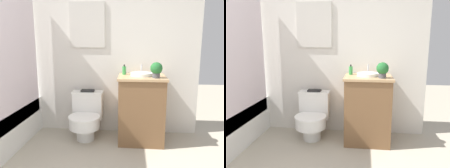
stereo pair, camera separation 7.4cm
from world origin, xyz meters
TOP-DOWN VIEW (x-y plane):
  - wall_back at (0.00, 2.19)m, footprint 3.48×0.07m
  - toilet at (0.17, 1.89)m, footprint 0.44×0.57m
  - vanity at (0.93, 1.88)m, footprint 0.62×0.55m
  - sink at (0.93, 1.90)m, footprint 0.30×0.33m
  - soap_bottle at (0.69, 1.98)m, footprint 0.05×0.05m
  - potted_plant at (1.09, 1.74)m, footprint 0.15×0.15m
  - book_on_tank at (0.17, 2.02)m, footprint 0.19×0.10m

SIDE VIEW (x-z plane):
  - toilet at x=0.17m, z-range 0.00..0.64m
  - vanity at x=0.93m, z-range 0.00..0.90m
  - book_on_tank at x=0.17m, z-range 0.64..0.66m
  - sink at x=0.93m, z-range 0.85..0.98m
  - soap_bottle at x=0.69m, z-range 0.88..1.02m
  - potted_plant at x=1.09m, z-range 0.90..1.10m
  - wall_back at x=0.00m, z-range 0.01..2.51m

